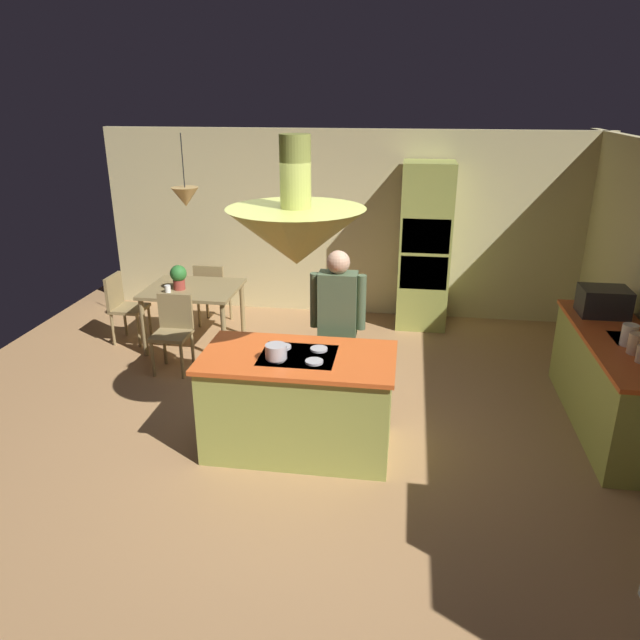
# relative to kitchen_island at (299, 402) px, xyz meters

# --- Properties ---
(ground) EXTENTS (8.16, 8.16, 0.00)m
(ground) POSITION_rel_kitchen_island_xyz_m (0.00, 0.20, -0.45)
(ground) COLOR #AD7F51
(wall_back) EXTENTS (6.80, 0.10, 2.55)m
(wall_back) POSITION_rel_kitchen_island_xyz_m (0.00, 3.65, 0.82)
(wall_back) COLOR beige
(wall_back) RESTS_ON ground
(kitchen_island) EXTENTS (1.66, 0.90, 0.92)m
(kitchen_island) POSITION_rel_kitchen_island_xyz_m (0.00, 0.00, 0.00)
(kitchen_island) COLOR #A0A84C
(kitchen_island) RESTS_ON ground
(counter_run_right) EXTENTS (0.73, 2.12, 0.90)m
(counter_run_right) POSITION_rel_kitchen_island_xyz_m (2.84, 0.80, 0.01)
(counter_run_right) COLOR #A0A84C
(counter_run_right) RESTS_ON ground
(oven_tower) EXTENTS (0.66, 0.62, 2.19)m
(oven_tower) POSITION_rel_kitchen_island_xyz_m (1.10, 3.24, 0.64)
(oven_tower) COLOR #A0A84C
(oven_tower) RESTS_ON ground
(dining_table) EXTENTS (1.11, 0.94, 0.76)m
(dining_table) POSITION_rel_kitchen_island_xyz_m (-1.70, 2.10, 0.21)
(dining_table) COLOR olive
(dining_table) RESTS_ON ground
(person_at_island) EXTENTS (0.53, 0.22, 1.64)m
(person_at_island) POSITION_rel_kitchen_island_xyz_m (0.25, 0.72, 0.49)
(person_at_island) COLOR tan
(person_at_island) RESTS_ON ground
(range_hood) EXTENTS (1.10, 1.10, 1.00)m
(range_hood) POSITION_rel_kitchen_island_xyz_m (0.00, 0.00, 1.50)
(range_hood) COLOR #A0A84C
(pendant_light_over_table) EXTENTS (0.32, 0.32, 0.82)m
(pendant_light_over_table) POSITION_rel_kitchen_island_xyz_m (-1.70, 2.10, 1.41)
(pendant_light_over_table) COLOR #E0B266
(chair_facing_island) EXTENTS (0.40, 0.40, 0.87)m
(chair_facing_island) POSITION_rel_kitchen_island_xyz_m (-1.70, 1.41, 0.05)
(chair_facing_island) COLOR olive
(chair_facing_island) RESTS_ON ground
(chair_by_back_wall) EXTENTS (0.40, 0.40, 0.87)m
(chair_by_back_wall) POSITION_rel_kitchen_island_xyz_m (-1.70, 2.79, 0.05)
(chair_by_back_wall) COLOR olive
(chair_by_back_wall) RESTS_ON ground
(chair_at_corner) EXTENTS (0.40, 0.40, 0.87)m
(chair_at_corner) POSITION_rel_kitchen_island_xyz_m (-2.64, 2.10, 0.05)
(chair_at_corner) COLOR olive
(chair_at_corner) RESTS_ON ground
(potted_plant_on_table) EXTENTS (0.20, 0.20, 0.30)m
(potted_plant_on_table) POSITION_rel_kitchen_island_xyz_m (-1.83, 2.01, 0.47)
(potted_plant_on_table) COLOR #99382D
(potted_plant_on_table) RESTS_ON dining_table
(cup_on_table) EXTENTS (0.07, 0.07, 0.09)m
(cup_on_table) POSITION_rel_kitchen_island_xyz_m (-1.92, 1.87, 0.35)
(cup_on_table) COLOR white
(cup_on_table) RESTS_ON dining_table
(canister_sugar) EXTENTS (0.13, 0.13, 0.18)m
(canister_sugar) POSITION_rel_kitchen_island_xyz_m (2.84, 0.46, 0.54)
(canister_sugar) COLOR #E0B78C
(canister_sugar) RESTS_ON counter_run_right
(canister_tea) EXTENTS (0.13, 0.13, 0.19)m
(canister_tea) POSITION_rel_kitchen_island_xyz_m (2.84, 0.64, 0.54)
(canister_tea) COLOR silver
(canister_tea) RESTS_ON counter_run_right
(microwave_on_counter) EXTENTS (0.46, 0.36, 0.28)m
(microwave_on_counter) POSITION_rel_kitchen_island_xyz_m (2.84, 1.42, 0.59)
(microwave_on_counter) COLOR #232326
(microwave_on_counter) RESTS_ON counter_run_right
(cooking_pot_on_cooktop) EXTENTS (0.18, 0.18, 0.12)m
(cooking_pot_on_cooktop) POSITION_rel_kitchen_island_xyz_m (-0.16, -0.13, 0.53)
(cooking_pot_on_cooktop) COLOR #B2B2B7
(cooking_pot_on_cooktop) RESTS_ON kitchen_island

